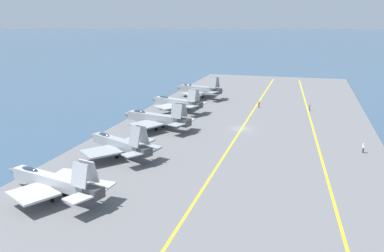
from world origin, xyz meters
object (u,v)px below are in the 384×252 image
Objects in this scene: parked_jet_fourth at (176,102)px; crew_red_vest at (259,104)px; parked_jet_second at (119,144)px; parked_jet_fifth at (199,89)px; crew_purple_vest at (310,107)px; crew_white_vest at (363,147)px; parked_jet_third at (156,118)px; parked_jet_nearest at (53,181)px.

parked_jet_fourth is 22.39m from crew_red_vest.
parked_jet_second is 1.02× the size of parked_jet_fifth.
parked_jet_fifth is 9.12× the size of crew_purple_vest.
crew_white_vest is at bearing -71.58° from parked_jet_second.
parked_jet_third is at bearing -177.26° from parked_jet_fourth.
parked_jet_fourth is at bearing 2.01° from parked_jet_second.
crew_red_vest is at bearing 88.78° from crew_purple_vest.
parked_jet_second is at bearing 158.50° from crew_red_vest.
crew_white_vest is at bearing -117.68° from parked_jet_fourth.
parked_jet_second is 8.57× the size of crew_white_vest.
parked_jet_second is at bearing 108.42° from crew_white_vest.
parked_jet_fifth reaches higher than parked_jet_second.
parked_jet_nearest is at bearing 127.04° from crew_white_vest.
crew_purple_vest is (32.54, 9.26, -0.08)m from crew_white_vest.
parked_jet_fifth is 32.99m from crew_purple_vest.
parked_jet_fourth is at bearing 2.74° from parked_jet_third.
crew_red_vest is at bearing 34.13° from crew_white_vest.
parked_jet_second is 1.00× the size of parked_jet_fourth.
parked_jet_second is at bearing -178.64° from parked_jet_third.
parked_jet_third is at bearing 130.76° from crew_purple_vest.
crew_white_vest is (31.17, -41.30, -1.34)m from parked_jet_nearest.
parked_jet_fourth is 8.61× the size of crew_white_vest.
parked_jet_nearest is at bearing 153.30° from crew_purple_vest.
crew_white_vest is 1.08× the size of crew_purple_vest.
crew_red_vest is 1.03× the size of crew_purple_vest.
parked_jet_second is 9.28× the size of crew_purple_vest.
crew_white_vest reaches higher than crew_red_vest.
crew_purple_vest is at bearing -71.82° from parked_jet_fourth.
parked_jet_nearest is at bearing -179.55° from parked_jet_fourth.
parked_jet_third is (18.74, 0.44, 0.07)m from parked_jet_second.
crew_red_vest is 12.98m from crew_purple_vest.
parked_jet_fourth is at bearing 0.45° from parked_jet_nearest.
crew_red_vest is 0.95× the size of crew_white_vest.
parked_jet_third is at bearing 82.68° from crew_white_vest.
parked_jet_third reaches higher than parked_jet_nearest.
parked_jet_third reaches higher than crew_white_vest.
parked_jet_fourth is at bearing 178.10° from parked_jet_fifth.
parked_jet_fifth is at bearing 45.01° from crew_white_vest.
parked_jet_nearest is 1.00× the size of parked_jet_third.
parked_jet_nearest is at bearing 179.82° from parked_jet_fifth.
parked_jet_third is 33.32m from crew_red_vest.
parked_jet_fifth is at bearing 66.33° from crew_red_vest.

